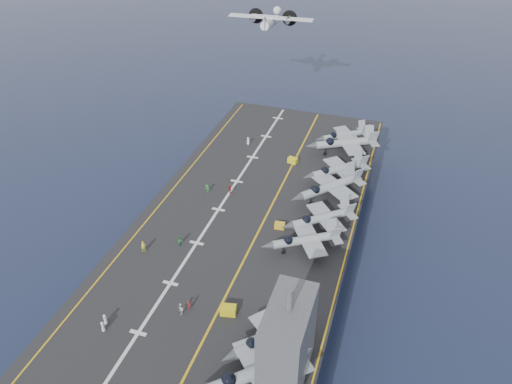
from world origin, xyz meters
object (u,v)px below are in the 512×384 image
(fighter_jet_0, at_px, (256,372))
(transport_plane, at_px, (271,23))
(island_superstructure, at_px, (288,335))
(tow_cart_a, at_px, (228,310))

(fighter_jet_0, relative_size, transport_plane, 0.81)
(island_superstructure, distance_m, tow_cart_a, 14.36)
(tow_cart_a, distance_m, transport_plane, 84.39)
(transport_plane, bearing_deg, island_superstructure, -72.01)
(tow_cart_a, bearing_deg, fighter_jet_0, -53.37)
(fighter_jet_0, height_order, transport_plane, transport_plane)
(island_superstructure, distance_m, fighter_jet_0, 6.31)
(island_superstructure, xyz_separation_m, fighter_jet_0, (-3.11, -2.71, -4.78))
(fighter_jet_0, distance_m, tow_cart_a, 12.44)
(island_superstructure, height_order, tow_cart_a, island_superstructure)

